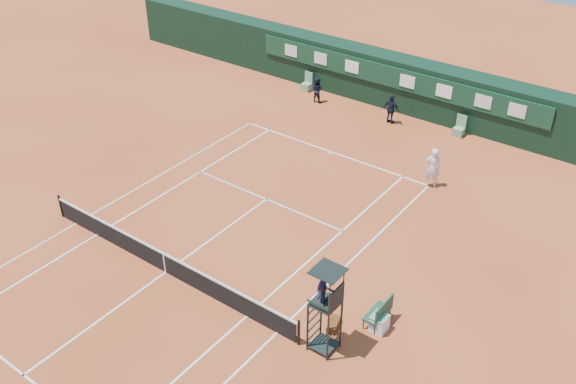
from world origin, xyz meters
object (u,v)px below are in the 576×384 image
object	(u,v)px
umpire_chair	(325,293)
cooler	(379,323)
tennis_net	(165,262)
player_bench	(380,311)
player	(433,167)

from	to	relation	value
umpire_chair	cooler	world-z (taller)	umpire_chair
umpire_chair	cooler	bearing A→B (deg)	59.09
tennis_net	cooler	distance (m)	8.56
umpire_chair	player_bench	size ratio (longest dim) A/B	2.85
umpire_chair	player	xyz separation A→B (m)	(-1.63, 11.55, -1.45)
player	cooler	bearing A→B (deg)	76.27
cooler	player	bearing A→B (deg)	105.74
tennis_net	player	xyz separation A→B (m)	(5.53, 11.93, 0.50)
tennis_net	player_bench	xyz separation A→B (m)	(8.14, 2.49, 0.09)
player_bench	player	bearing A→B (deg)	105.43
tennis_net	player	size ratio (longest dim) A/B	6.41
player_bench	player	xyz separation A→B (m)	(-2.61, 9.44, 0.41)
umpire_chair	cooler	xyz separation A→B (m)	(1.11, 1.85, -2.13)
player_bench	tennis_net	bearing A→B (deg)	-162.95
umpire_chair	player	world-z (taller)	umpire_chair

